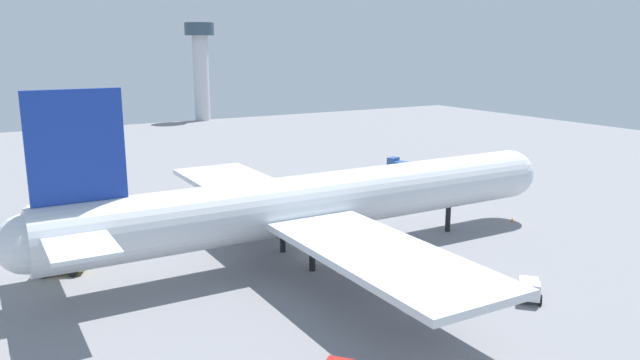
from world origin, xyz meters
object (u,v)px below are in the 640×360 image
at_px(pushback_tractor, 62,263).
at_px(control_tower, 201,62).
at_px(cargo_airplane, 318,202).
at_px(safety_cone_nose, 512,220).
at_px(baggage_tug, 400,164).
at_px(cargo_loader, 529,289).

xyz_separation_m(pushback_tractor, control_tower, (61.51, 127.58, 18.18)).
distance_m(cargo_airplane, pushback_tractor, 29.36).
distance_m(pushback_tractor, control_tower, 142.80).
relative_size(pushback_tractor, safety_cone_nose, 8.28).
relative_size(cargo_airplane, safety_cone_nose, 106.81).
height_order(cargo_airplane, pushback_tractor, cargo_airplane).
xyz_separation_m(baggage_tug, cargo_loader, (-28.84, -58.74, 0.02)).
relative_size(baggage_tug, control_tower, 0.18).
relative_size(baggage_tug, safety_cone_nose, 8.89).
bearing_deg(cargo_airplane, pushback_tractor, 161.10).
height_order(cargo_airplane, cargo_loader, cargo_airplane).
xyz_separation_m(cargo_airplane, baggage_tug, (40.72, 37.37, -5.63)).
xyz_separation_m(baggage_tug, safety_cone_nose, (-9.53, -38.76, -0.76)).
bearing_deg(cargo_loader, safety_cone_nose, 45.98).
bearing_deg(baggage_tug, control_tower, 93.73).
xyz_separation_m(cargo_loader, safety_cone_nose, (19.31, 19.99, -0.78)).
distance_m(safety_cone_nose, control_tower, 139.66).
bearing_deg(baggage_tug, cargo_loader, -116.15).
bearing_deg(pushback_tractor, cargo_loader, -38.10).
height_order(cargo_airplane, baggage_tug, cargo_airplane).
relative_size(cargo_airplane, control_tower, 2.16).
distance_m(cargo_airplane, control_tower, 141.71).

